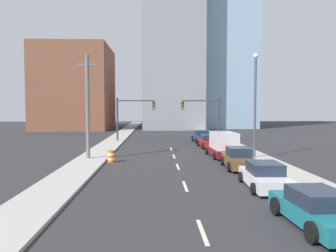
% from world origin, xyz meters
% --- Properties ---
extents(sidewalk_left, '(2.64, 91.21, 0.16)m').
position_xyz_m(sidewalk_left, '(-6.96, 45.61, 0.08)').
color(sidewalk_left, '#ADA89E').
rests_on(sidewalk_left, ground).
extents(sidewalk_right, '(2.64, 91.21, 0.16)m').
position_xyz_m(sidewalk_right, '(6.96, 45.61, 0.08)').
color(sidewalk_right, '#ADA89E').
rests_on(sidewalk_right, ground).
extents(lane_stripe_at_8m, '(0.16, 2.40, 0.01)m').
position_xyz_m(lane_stripe_at_8m, '(0.00, 7.79, 0.00)').
color(lane_stripe_at_8m, beige).
rests_on(lane_stripe_at_8m, ground).
extents(lane_stripe_at_14m, '(0.16, 2.40, 0.01)m').
position_xyz_m(lane_stripe_at_14m, '(0.00, 14.44, 0.00)').
color(lane_stripe_at_14m, beige).
rests_on(lane_stripe_at_14m, ground).
extents(lane_stripe_at_20m, '(0.16, 2.40, 0.01)m').
position_xyz_m(lane_stripe_at_20m, '(0.00, 20.41, 0.00)').
color(lane_stripe_at_20m, beige).
rests_on(lane_stripe_at_20m, ground).
extents(lane_stripe_at_25m, '(0.16, 2.40, 0.01)m').
position_xyz_m(lane_stripe_at_25m, '(0.00, 25.47, 0.00)').
color(lane_stripe_at_25m, beige).
rests_on(lane_stripe_at_25m, ground).
extents(lane_stripe_at_31m, '(0.16, 2.40, 0.01)m').
position_xyz_m(lane_stripe_at_31m, '(0.00, 30.55, 0.00)').
color(lane_stripe_at_31m, beige).
rests_on(lane_stripe_at_31m, ground).
extents(building_brick_left, '(14.00, 16.00, 16.46)m').
position_xyz_m(building_brick_left, '(-17.78, 63.76, 8.23)').
color(building_brick_left, brown).
rests_on(building_brick_left, ground).
extents(building_office_center, '(12.00, 20.00, 30.87)m').
position_xyz_m(building_office_center, '(1.89, 67.76, 15.44)').
color(building_office_center, gray).
rests_on(building_office_center, ground).
extents(building_glass_right, '(13.00, 20.00, 35.02)m').
position_xyz_m(building_glass_right, '(12.97, 71.76, 17.51)').
color(building_glass_right, '#8CADC6').
rests_on(building_glass_right, ground).
extents(traffic_signal_left, '(4.95, 0.35, 5.63)m').
position_xyz_m(traffic_signal_left, '(-4.99, 38.53, 3.71)').
color(traffic_signal_left, '#38383D').
rests_on(traffic_signal_left, ground).
extents(traffic_signal_right, '(4.95, 0.35, 5.63)m').
position_xyz_m(traffic_signal_right, '(5.00, 38.53, 3.71)').
color(traffic_signal_right, '#38383D').
rests_on(traffic_signal_right, ground).
extents(utility_pole_left_mid, '(1.60, 0.32, 8.66)m').
position_xyz_m(utility_pole_left_mid, '(-7.21, 23.76, 4.45)').
color(utility_pole_left_mid, slate).
rests_on(utility_pole_left_mid, ground).
extents(traffic_barrel, '(0.56, 0.56, 0.95)m').
position_xyz_m(traffic_barrel, '(-5.16, 22.54, 0.47)').
color(traffic_barrel, orange).
rests_on(traffic_barrel, ground).
extents(street_lamp, '(0.44, 0.44, 8.84)m').
position_xyz_m(street_lamp, '(6.69, 23.70, 5.10)').
color(street_lamp, '#4C4C51').
rests_on(street_lamp, ground).
extents(sedan_teal, '(2.24, 4.60, 1.38)m').
position_xyz_m(sedan_teal, '(4.22, 8.09, 0.64)').
color(sedan_teal, '#196B75').
rests_on(sedan_teal, ground).
extents(sedan_white, '(2.25, 4.58, 1.39)m').
position_xyz_m(sedan_white, '(4.26, 13.87, 0.64)').
color(sedan_white, silver).
rests_on(sedan_white, ground).
extents(sedan_brown, '(2.15, 4.27, 1.52)m').
position_xyz_m(sedan_brown, '(4.29, 19.56, 0.69)').
color(sedan_brown, brown).
rests_on(sedan_brown, ground).
extents(box_truck_maroon, '(2.62, 5.38, 2.18)m').
position_xyz_m(box_truck_maroon, '(4.34, 25.07, 1.02)').
color(box_truck_maroon, maroon).
rests_on(box_truck_maroon, ground).
extents(sedan_red, '(2.30, 4.85, 1.37)m').
position_xyz_m(sedan_red, '(4.22, 32.00, 0.64)').
color(sedan_red, red).
rests_on(sedan_red, ground).
extents(sedan_blue, '(2.36, 4.50, 1.47)m').
position_xyz_m(sedan_blue, '(4.26, 37.62, 0.67)').
color(sedan_blue, navy).
rests_on(sedan_blue, ground).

